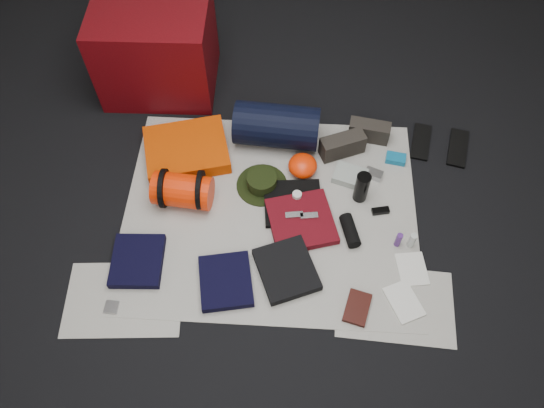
# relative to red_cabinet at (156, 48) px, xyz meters

# --- Properties ---
(floor) EXTENTS (4.50, 4.50, 0.02)m
(floor) POSITION_rel_red_cabinet_xyz_m (0.75, -0.96, -0.29)
(floor) COLOR black
(floor) RESTS_ON ground
(newspaper_mat) EXTENTS (1.60, 1.30, 0.01)m
(newspaper_mat) POSITION_rel_red_cabinet_xyz_m (0.75, -0.96, -0.28)
(newspaper_mat) COLOR beige
(newspaper_mat) RESTS_ON floor
(newspaper_sheet_front_left) EXTENTS (0.61, 0.44, 0.00)m
(newspaper_sheet_front_left) POSITION_rel_red_cabinet_xyz_m (0.05, -1.51, -0.28)
(newspaper_sheet_front_left) COLOR beige
(newspaper_sheet_front_left) RESTS_ON floor
(newspaper_sheet_front_right) EXTENTS (0.60, 0.43, 0.00)m
(newspaper_sheet_front_right) POSITION_rel_red_cabinet_xyz_m (1.40, -1.46, -0.28)
(newspaper_sheet_front_right) COLOR beige
(newspaper_sheet_front_right) RESTS_ON floor
(red_cabinet) EXTENTS (0.69, 0.58, 0.56)m
(red_cabinet) POSITION_rel_red_cabinet_xyz_m (0.00, 0.00, 0.00)
(red_cabinet) COLOR #52060A
(red_cabinet) RESTS_ON floor
(sleeping_pad) EXTENTS (0.55, 0.49, 0.09)m
(sleeping_pad) POSITION_rel_red_cabinet_xyz_m (0.24, -0.59, -0.23)
(sleeping_pad) COLOR #D54002
(sleeping_pad) RESTS_ON newspaper_mat
(stuff_sack) EXTENTS (0.33, 0.21, 0.19)m
(stuff_sack) POSITION_rel_red_cabinet_xyz_m (0.27, -0.91, -0.18)
(stuff_sack) COLOR #EF2A03
(stuff_sack) RESTS_ON newspaper_mat
(sack_strap_left) EXTENTS (0.02, 0.22, 0.22)m
(sack_strap_left) POSITION_rel_red_cabinet_xyz_m (0.17, -0.91, -0.17)
(sack_strap_left) COLOR black
(sack_strap_left) RESTS_ON newspaper_mat
(sack_strap_right) EXTENTS (0.03, 0.22, 0.22)m
(sack_strap_right) POSITION_rel_red_cabinet_xyz_m (0.37, -0.91, -0.17)
(sack_strap_right) COLOR black
(sack_strap_right) RESTS_ON newspaper_mat
(navy_duffel) EXTENTS (0.51, 0.29, 0.26)m
(navy_duffel) POSITION_rel_red_cabinet_xyz_m (0.76, -0.45, -0.15)
(navy_duffel) COLOR black
(navy_duffel) RESTS_ON newspaper_mat
(boonie_brim) EXTENTS (0.30, 0.30, 0.01)m
(boonie_brim) POSITION_rel_red_cabinet_xyz_m (0.69, -0.79, -0.27)
(boonie_brim) COLOR black
(boonie_brim) RESTS_ON newspaper_mat
(boonie_crown) EXTENTS (0.17, 0.17, 0.08)m
(boonie_crown) POSITION_rel_red_cabinet_xyz_m (0.69, -0.79, -0.23)
(boonie_crown) COLOR black
(boonie_crown) RESTS_ON boonie_brim
(hiking_boot_left) EXTENTS (0.28, 0.19, 0.13)m
(hiking_boot_left) POSITION_rel_red_cabinet_xyz_m (1.15, -0.52, -0.21)
(hiking_boot_left) COLOR #2B2722
(hiking_boot_left) RESTS_ON newspaper_mat
(hiking_boot_right) EXTENTS (0.25, 0.13, 0.12)m
(hiking_boot_right) POSITION_rel_red_cabinet_xyz_m (1.31, -0.40, -0.22)
(hiking_boot_right) COLOR #2B2722
(hiking_boot_right) RESTS_ON newspaper_mat
(flip_flop_left) EXTENTS (0.15, 0.29, 0.02)m
(flip_flop_left) POSITION_rel_red_cabinet_xyz_m (1.62, -0.42, -0.27)
(flip_flop_left) COLOR black
(flip_flop_left) RESTS_ON floor
(flip_flop_right) EXTENTS (0.17, 0.30, 0.02)m
(flip_flop_right) POSITION_rel_red_cabinet_xyz_m (1.84, -0.45, -0.27)
(flip_flop_right) COLOR black
(flip_flop_right) RESTS_ON floor
(trousers_navy_a) EXTENTS (0.27, 0.31, 0.05)m
(trousers_navy_a) POSITION_rel_red_cabinet_xyz_m (0.08, -1.31, -0.25)
(trousers_navy_a) COLOR black
(trousers_navy_a) RESTS_ON newspaper_mat
(trousers_navy_b) EXTENTS (0.31, 0.34, 0.05)m
(trousers_navy_b) POSITION_rel_red_cabinet_xyz_m (0.55, -1.40, -0.25)
(trousers_navy_b) COLOR black
(trousers_navy_b) RESTS_ON newspaper_mat
(trousers_charcoal) EXTENTS (0.37, 0.39, 0.05)m
(trousers_charcoal) POSITION_rel_red_cabinet_xyz_m (0.85, -1.32, -0.25)
(trousers_charcoal) COLOR black
(trousers_charcoal) RESTS_ON newspaper_mat
(black_tshirt) EXTENTS (0.34, 0.32, 0.03)m
(black_tshirt) POSITION_rel_red_cabinet_xyz_m (0.87, -0.91, -0.26)
(black_tshirt) COLOR black
(black_tshirt) RESTS_ON newspaper_mat
(red_shirt) EXTENTS (0.41, 0.41, 0.04)m
(red_shirt) POSITION_rel_red_cabinet_xyz_m (0.92, -1.03, -0.25)
(red_shirt) COLOR #570911
(red_shirt) RESTS_ON newspaper_mat
(orange_stuff_sack) EXTENTS (0.18, 0.18, 0.11)m
(orange_stuff_sack) POSITION_rel_red_cabinet_xyz_m (0.92, -0.68, -0.22)
(orange_stuff_sack) COLOR #EF2A03
(orange_stuff_sack) RESTS_ON newspaper_mat
(first_aid_pouch) EXTENTS (0.22, 0.19, 0.05)m
(first_aid_pouch) POSITION_rel_red_cabinet_xyz_m (1.19, -0.71, -0.25)
(first_aid_pouch) COLOR #919991
(first_aid_pouch) RESTS_ON newspaper_mat
(water_bottle) EXTENTS (0.09, 0.09, 0.20)m
(water_bottle) POSITION_rel_red_cabinet_xyz_m (1.24, -0.84, -0.18)
(water_bottle) COLOR black
(water_bottle) RESTS_ON newspaper_mat
(speaker) EXTENTS (0.12, 0.19, 0.07)m
(speaker) POSITION_rel_red_cabinet_xyz_m (1.18, -1.08, -0.24)
(speaker) COLOR black
(speaker) RESTS_ON newspaper_mat
(compact_camera) EXTENTS (0.11, 0.09, 0.04)m
(compact_camera) POSITION_rel_red_cabinet_xyz_m (1.33, -0.69, -0.26)
(compact_camera) COLOR #ADADB2
(compact_camera) RESTS_ON newspaper_mat
(cyan_case) EXTENTS (0.12, 0.09, 0.04)m
(cyan_case) POSITION_rel_red_cabinet_xyz_m (1.46, -0.57, -0.26)
(cyan_case) COLOR #0E638F
(cyan_case) RESTS_ON newspaper_mat
(toiletry_purple) EXTENTS (0.04, 0.04, 0.10)m
(toiletry_purple) POSITION_rel_red_cabinet_xyz_m (1.43, -1.13, -0.23)
(toiletry_purple) COLOR #4A226F
(toiletry_purple) RESTS_ON newspaper_mat
(toiletry_clear) EXTENTS (0.05, 0.05, 0.11)m
(toiletry_clear) POSITION_rel_red_cabinet_xyz_m (1.50, -1.13, -0.22)
(toiletry_clear) COLOR #B3B8B3
(toiletry_clear) RESTS_ON newspaper_mat
(paperback_book) EXTENTS (0.15, 0.20, 0.02)m
(paperback_book) POSITION_rel_red_cabinet_xyz_m (1.21, -1.50, -0.26)
(paperback_book) COLOR black
(paperback_book) RESTS_ON newspaper_mat
(map_booklet) EXTENTS (0.21, 0.24, 0.01)m
(map_booklet) POSITION_rel_red_cabinet_xyz_m (1.44, -1.45, -0.27)
(map_booklet) COLOR silver
(map_booklet) RESTS_ON newspaper_mat
(map_printout) EXTENTS (0.17, 0.20, 0.01)m
(map_printout) POSITION_rel_red_cabinet_xyz_m (1.50, -1.27, -0.27)
(map_printout) COLOR silver
(map_printout) RESTS_ON newspaper_mat
(sunglasses) EXTENTS (0.10, 0.06, 0.02)m
(sunglasses) POSITION_rel_red_cabinet_xyz_m (1.35, -0.93, -0.26)
(sunglasses) COLOR black
(sunglasses) RESTS_ON newspaper_mat
(key_cluster) EXTENTS (0.07, 0.07, 0.01)m
(key_cluster) POSITION_rel_red_cabinet_xyz_m (-0.00, -1.56, -0.27)
(key_cluster) COLOR #ADADB2
(key_cluster) RESTS_ON newspaper_mat
(tape_roll) EXTENTS (0.05, 0.05, 0.04)m
(tape_roll) POSITION_rel_red_cabinet_xyz_m (0.89, -0.88, -0.23)
(tape_roll) COLOR silver
(tape_roll) RESTS_ON black_tshirt
(energy_bar_a) EXTENTS (0.10, 0.05, 0.01)m
(energy_bar_a) POSITION_rel_red_cabinet_xyz_m (0.88, -1.01, -0.22)
(energy_bar_a) COLOR #ADADB2
(energy_bar_a) RESTS_ON red_shirt
(energy_bar_b) EXTENTS (0.10, 0.05, 0.01)m
(energy_bar_b) POSITION_rel_red_cabinet_xyz_m (0.96, -1.01, -0.22)
(energy_bar_b) COLOR #ADADB2
(energy_bar_b) RESTS_ON red_shirt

